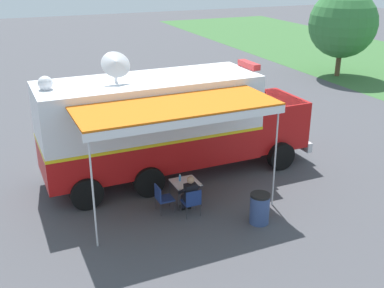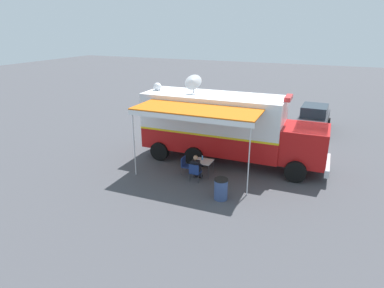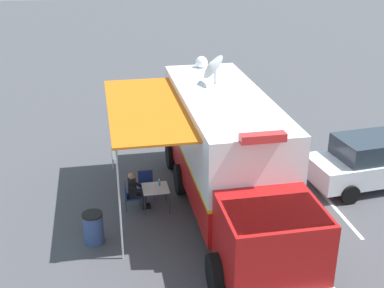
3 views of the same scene
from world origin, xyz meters
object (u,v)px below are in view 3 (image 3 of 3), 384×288
at_px(folding_table, 155,189).
at_px(folding_chair_beside_table, 146,182).
at_px(seated_responder, 135,190).
at_px(command_truck, 227,152).
at_px(water_bottle, 159,183).
at_px(folding_chair_at_table, 129,194).
at_px(trash_bin, 93,228).
at_px(car_behind_truck, 370,162).

height_order(folding_table, folding_chair_beside_table, folding_chair_beside_table).
bearing_deg(seated_responder, command_truck, 169.60).
bearing_deg(water_bottle, seated_responder, 0.31).
relative_size(folding_chair_at_table, folding_chair_beside_table, 1.00).
bearing_deg(command_truck, folding_chair_beside_table, -27.50).
bearing_deg(folding_table, trash_bin, 38.77).
height_order(folding_table, trash_bin, trash_bin).
height_order(water_bottle, seated_responder, seated_responder).
distance_m(command_truck, folding_chair_at_table, 3.31).
distance_m(seated_responder, trash_bin, 2.09).
bearing_deg(folding_chair_beside_table, seated_responder, 61.95).
bearing_deg(folding_chair_beside_table, car_behind_truck, 175.87).
relative_size(seated_responder, car_behind_truck, 0.29).
distance_m(folding_chair_at_table, seated_responder, 0.23).
height_order(folding_table, water_bottle, water_bottle).
bearing_deg(folding_chair_at_table, command_truck, 170.32).
relative_size(folding_chair_at_table, car_behind_truck, 0.20).
bearing_deg(car_behind_truck, seated_responder, 1.37).
relative_size(water_bottle, seated_responder, 0.18).
relative_size(folding_chair_at_table, trash_bin, 0.96).
distance_m(command_truck, water_bottle, 2.35).
xyz_separation_m(command_truck, folding_table, (2.15, -0.38, -1.27)).
xyz_separation_m(water_bottle, car_behind_truck, (-7.11, -0.18, 0.05)).
distance_m(seated_responder, car_behind_truck, 7.86).
bearing_deg(folding_chair_at_table, seated_responder, -178.89).
height_order(seated_responder, car_behind_truck, car_behind_truck).
bearing_deg(trash_bin, command_truck, -164.31).
bearing_deg(water_bottle, folding_chair_beside_table, -63.44).
bearing_deg(folding_table, car_behind_truck, -177.55).
distance_m(water_bottle, folding_chair_beside_table, 0.87).
distance_m(command_truck, seated_responder, 3.09).
xyz_separation_m(command_truck, car_behind_truck, (-5.10, -0.69, -1.06)).
relative_size(command_truck, trash_bin, 10.48).
bearing_deg(folding_table, folding_chair_beside_table, -75.27).
xyz_separation_m(folding_chair_beside_table, trash_bin, (1.66, 2.37, -0.06)).
distance_m(command_truck, car_behind_truck, 5.25).
height_order(command_truck, water_bottle, command_truck).
height_order(folding_chair_at_table, trash_bin, trash_bin).
xyz_separation_m(folding_table, water_bottle, (-0.14, -0.13, 0.16)).
distance_m(folding_table, folding_chair_beside_table, 0.89).
xyz_separation_m(trash_bin, car_behind_truck, (-9.13, -1.83, 0.42)).
relative_size(trash_bin, car_behind_truck, 0.21).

